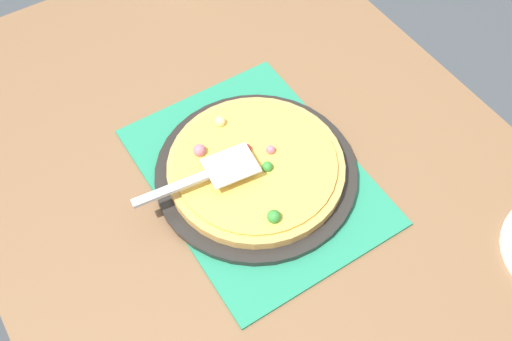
{
  "coord_description": "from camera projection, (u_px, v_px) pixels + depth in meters",
  "views": [
    {
      "loc": [
        -0.52,
        0.33,
        1.67
      ],
      "look_at": [
        0.0,
        0.0,
        0.77
      ],
      "focal_mm": 41.07,
      "sensor_mm": 36.0,
      "label": 1
    }
  ],
  "objects": [
    {
      "name": "ground_plane",
      "position": [
        256.0,
        318.0,
        1.73
      ],
      "size": [
        8.0,
        8.0,
        0.0
      ],
      "primitive_type": "plane",
      "color": "#3D4247"
    },
    {
      "name": "dining_table",
      "position": [
        256.0,
        206.0,
        1.2
      ],
      "size": [
        1.4,
        1.0,
        0.75
      ],
      "color": "brown",
      "rests_on": "ground_plane"
    },
    {
      "name": "placemat",
      "position": [
        256.0,
        176.0,
        1.11
      ],
      "size": [
        0.48,
        0.36,
        0.01
      ],
      "primitive_type": "cube",
      "color": "#237F5B",
      "rests_on": "dining_table"
    },
    {
      "name": "pizza_pan",
      "position": [
        256.0,
        173.0,
        1.1
      ],
      "size": [
        0.38,
        0.38,
        0.01
      ],
      "primitive_type": "cylinder",
      "color": "black",
      "rests_on": "placemat"
    },
    {
      "name": "pizza",
      "position": [
        255.0,
        167.0,
        1.08
      ],
      "size": [
        0.33,
        0.33,
        0.05
      ],
      "color": "tan",
      "rests_on": "pizza_pan"
    },
    {
      "name": "pizza_server",
      "position": [
        206.0,
        175.0,
        1.03
      ],
      "size": [
        0.08,
        0.23,
        0.01
      ],
      "color": "silver",
      "rests_on": "pizza"
    }
  ]
}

